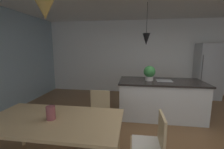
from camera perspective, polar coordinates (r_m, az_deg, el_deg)
name	(u,v)px	position (r m, az deg, el deg)	size (l,w,h in m)	color
ground_plane	(176,145)	(3.14, 23.21, -23.44)	(10.00, 8.40, 0.04)	brown
wall_back_kitchen	(155,57)	(5.86, 15.98, 6.29)	(10.00, 0.12, 2.70)	white
dining_table	(54,123)	(2.28, -21.11, -16.90)	(1.82, 0.94, 0.73)	tan
chair_kitchen_end	(150,144)	(2.14, 14.34, -24.30)	(0.40, 0.40, 0.87)	tan
chair_far_right	(98,113)	(2.93, -5.19, -14.20)	(0.42, 0.42, 0.87)	tan
kitchen_island	(160,98)	(3.92, 17.77, -8.59)	(1.99, 0.96, 0.91)	silver
refrigerator	(208,71)	(5.99, 32.62, 1.06)	(0.74, 0.67, 1.84)	#B2B5B7
pendant_over_table	(45,9)	(2.01, -24.17, 21.67)	(0.21, 0.21, 0.71)	black
pendant_over_island_main	(146,39)	(3.69, 12.88, 12.98)	(0.18, 0.18, 0.95)	black
potted_plant_on_island	(149,73)	(3.74, 14.03, 0.73)	(0.28, 0.28, 0.36)	beige
vase_on_dining_table	(51,113)	(2.22, -22.22, -13.31)	(0.12, 0.12, 0.18)	#994C51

